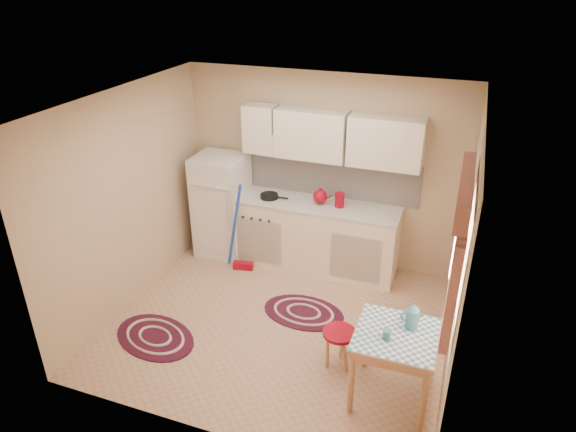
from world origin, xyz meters
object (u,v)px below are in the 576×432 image
object	(u,v)px
stool	(339,348)
base_cabinets	(310,236)
table	(393,366)
fridge	(222,206)

from	to	relation	value
stool	base_cabinets	bearing A→B (deg)	116.11
base_cabinets	stool	size ratio (longest dim) A/B	5.36
base_cabinets	stool	xyz separation A→B (m)	(0.85, -1.73, -0.23)
table	stool	distance (m)	0.62
table	stool	world-z (taller)	table
fridge	table	distance (m)	3.28
fridge	base_cabinets	xyz separation A→B (m)	(1.24, 0.05, -0.26)
table	base_cabinets	bearing A→B (deg)	125.70
fridge	base_cabinets	world-z (taller)	fridge
stool	table	bearing A→B (deg)	-22.27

